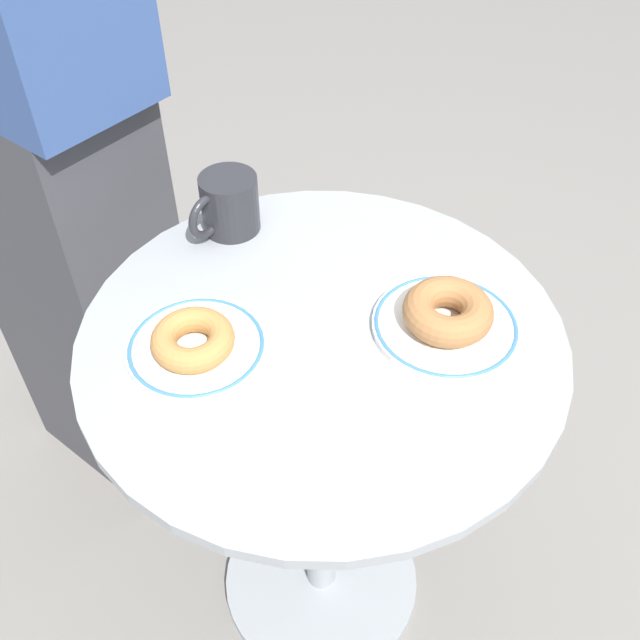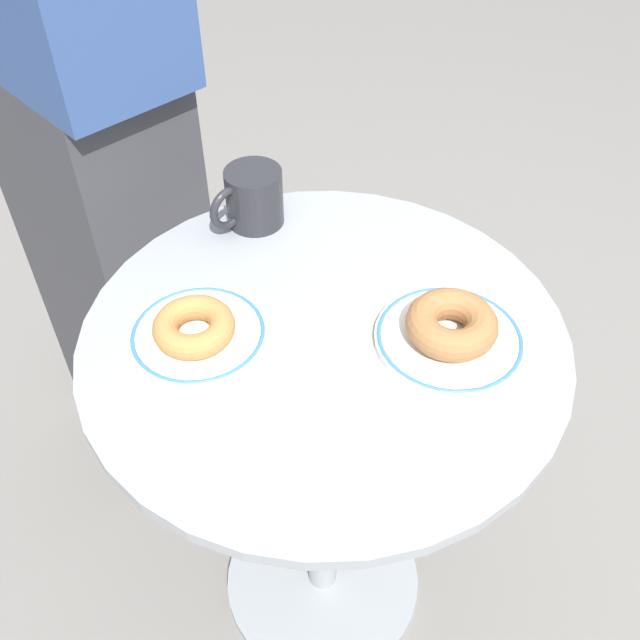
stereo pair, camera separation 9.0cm
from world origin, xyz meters
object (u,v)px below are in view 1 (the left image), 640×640
object	(u,v)px
plate_right	(445,326)
coffee_mug	(228,204)
plate_left	(197,347)
donut_cinnamon	(448,311)
donut_old_fashioned	(193,340)
person_figure	(37,139)
cafe_table	(322,447)

from	to	relation	value
plate_right	coffee_mug	bearing A→B (deg)	140.03
plate_left	donut_cinnamon	size ratio (longest dim) A/B	1.52
plate_right	donut_old_fashioned	size ratio (longest dim) A/B	1.83
donut_cinnamon	coffee_mug	distance (m)	0.37
donut_cinnamon	person_figure	size ratio (longest dim) A/B	0.07
cafe_table	coffee_mug	distance (m)	0.40
donut_cinnamon	donut_old_fashioned	bearing A→B (deg)	-176.21
plate_right	donut_cinnamon	size ratio (longest dim) A/B	1.64
cafe_table	coffee_mug	xyz separation A→B (m)	(-0.12, 0.23, 0.31)
plate_left	coffee_mug	bearing A→B (deg)	81.01
donut_old_fashioned	person_figure	bearing A→B (deg)	122.12
plate_right	coffee_mug	xyz separation A→B (m)	(-0.29, 0.24, 0.04)
cafe_table	person_figure	size ratio (longest dim) A/B	0.44
donut_old_fashioned	coffee_mug	size ratio (longest dim) A/B	0.96
plate_right	donut_old_fashioned	bearing A→B (deg)	-176.21
cafe_table	plate_right	xyz separation A→B (m)	(0.16, -0.01, 0.27)
plate_left	donut_old_fashioned	distance (m)	0.02
plate_left	coffee_mug	size ratio (longest dim) A/B	1.63
cafe_table	donut_cinnamon	xyz separation A→B (m)	(0.16, -0.01, 0.29)
cafe_table	donut_old_fashioned	distance (m)	0.33
cafe_table	plate_left	world-z (taller)	plate_left
cafe_table	donut_cinnamon	distance (m)	0.34
plate_left	person_figure	world-z (taller)	person_figure
plate_left	person_figure	xyz separation A→B (m)	(-0.26, 0.41, 0.07)
coffee_mug	plate_left	bearing A→B (deg)	-98.99
plate_right	donut_old_fashioned	world-z (taller)	donut_old_fashioned
plate_left	plate_right	world-z (taller)	same
cafe_table	coffee_mug	world-z (taller)	coffee_mug
person_figure	plate_right	bearing A→B (deg)	-33.87
donut_old_fashioned	person_figure	xyz separation A→B (m)	(-0.26, 0.42, 0.05)
donut_old_fashioned	donut_cinnamon	xyz separation A→B (m)	(0.33, 0.02, 0.00)
plate_left	coffee_mug	distance (m)	0.26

